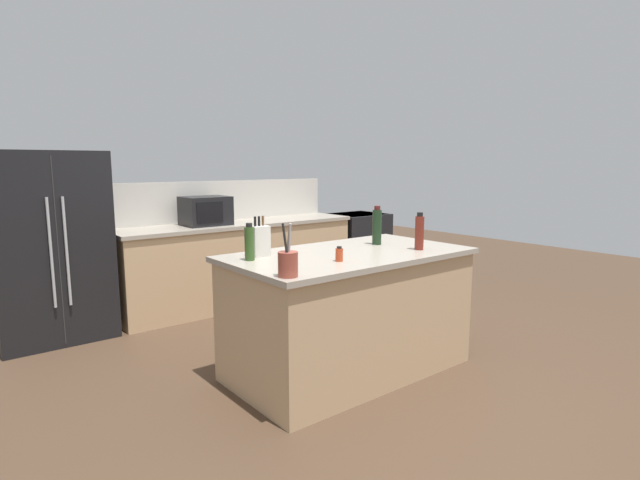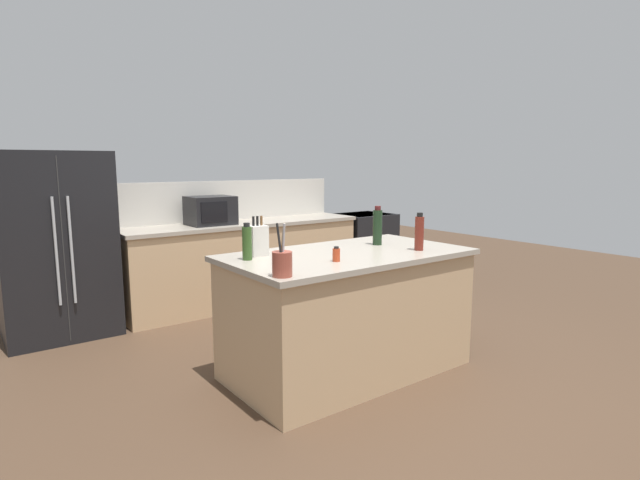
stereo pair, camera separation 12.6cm
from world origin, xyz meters
The scene contains 13 objects.
ground_plane centered at (0.00, 0.00, 0.00)m, with size 14.00×14.00×0.00m, color #473323.
back_counter_run centered at (0.30, 2.20, 0.47)m, with size 2.80×0.66×0.94m.
wall_backsplash centered at (0.30, 2.52, 1.17)m, with size 2.76×0.03×0.46m, color beige.
kitchen_island centered at (0.00, 0.00, 0.47)m, with size 1.86×1.02×0.94m.
refrigerator centered at (-1.62, 2.25, 0.86)m, with size 0.96×0.75×1.71m.
range_oven centered at (2.12, 2.20, 0.47)m, with size 0.76×0.65×0.92m.
microwave centered at (-0.10, 2.20, 1.09)m, with size 0.48×0.39×0.31m.
knife_block centered at (-0.61, 0.28, 1.05)m, with size 0.13×0.10×0.29m.
utensil_crock centered at (-0.83, -0.39, 1.02)m, with size 0.12×0.12×0.32m.
wine_bottle centered at (0.42, 0.12, 1.09)m, with size 0.08×0.08×0.32m.
spice_jar_paprika centered at (-0.29, -0.22, 0.99)m, with size 0.05×0.05×0.10m.
vinegar_bottle centered at (0.50, -0.26, 1.08)m, with size 0.07×0.07×0.29m.
olive_oil_bottle centered at (-0.75, 0.19, 1.06)m, with size 0.07×0.07×0.26m.
Camera 2 is at (-2.39, -2.84, 1.61)m, focal length 28.00 mm.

